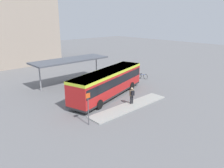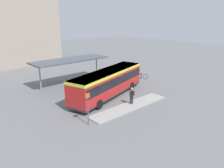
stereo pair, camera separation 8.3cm
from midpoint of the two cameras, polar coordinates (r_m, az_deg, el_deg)
The scene contains 9 objects.
ground_plane at distance 25.01m, azimuth -1.05°, elevation -3.21°, with size 120.00×120.00×0.00m, color slate.
curb_island at distance 22.17m, azimuth 4.60°, elevation -5.82°, with size 9.50×1.80×0.12m.
city_bus at distance 24.46m, azimuth -1.06°, elevation 0.66°, with size 11.63×5.47×2.99m.
pedestrian_waiting at distance 22.32m, azimuth 5.12°, elevation -2.76°, with size 0.51×0.54×1.74m.
bicycle_blue at distance 32.40m, azimuth 7.86°, elevation 2.08°, with size 0.48×1.75×0.76m.
bicycle_black at distance 32.64m, azimuth 6.41°, elevation 2.19°, with size 0.48×1.61×0.70m.
station_shelter at distance 29.48m, azimuth -10.93°, elevation 6.11°, with size 10.30×3.47×3.35m.
potted_planter_near_shelter at distance 28.90m, azimuth -4.06°, elevation 1.12°, with size 0.91×0.91×1.43m.
platform_sign at distance 18.09m, azimuth -6.36°, elevation -6.16°, with size 0.44×0.08×2.80m.
Camera 1 is at (-15.63, -17.50, 8.64)m, focal length 35.00 mm.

